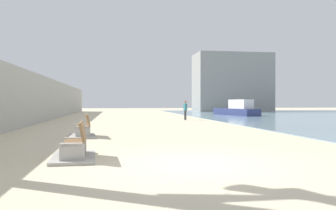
{
  "coord_description": "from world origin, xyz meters",
  "views": [
    {
      "loc": [
        -1.89,
        -8.24,
        1.49
      ],
      "look_at": [
        1.29,
        12.4,
        1.32
      ],
      "focal_mm": 37.34,
      "sensor_mm": 36.0,
      "label": 1
    }
  ],
  "objects_px": {
    "bench_near": "(75,150)",
    "person_walking": "(185,109)",
    "bench_far": "(83,131)",
    "boat_outer": "(237,110)"
  },
  "relations": [
    {
      "from": "bench_near",
      "to": "bench_far",
      "type": "xyz_separation_m",
      "value": [
        -0.32,
        5.98,
        0.0
      ]
    },
    {
      "from": "person_walking",
      "to": "boat_outer",
      "type": "bearing_deg",
      "value": 48.1
    },
    {
      "from": "bench_near",
      "to": "boat_outer",
      "type": "distance_m",
      "value": 31.13
    },
    {
      "from": "bench_far",
      "to": "boat_outer",
      "type": "xyz_separation_m",
      "value": [
        14.77,
        21.59,
        0.43
      ]
    },
    {
      "from": "bench_near",
      "to": "person_walking",
      "type": "bearing_deg",
      "value": 70.2
    },
    {
      "from": "bench_near",
      "to": "person_walking",
      "type": "height_order",
      "value": "person_walking"
    },
    {
      "from": "bench_near",
      "to": "boat_outer",
      "type": "xyz_separation_m",
      "value": [
        14.45,
        27.57,
        0.43
      ]
    },
    {
      "from": "bench_far",
      "to": "boat_outer",
      "type": "relative_size",
      "value": 0.3
    },
    {
      "from": "bench_near",
      "to": "bench_far",
      "type": "bearing_deg",
      "value": 93.08
    },
    {
      "from": "bench_near",
      "to": "boat_outer",
      "type": "relative_size",
      "value": 0.29
    }
  ]
}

